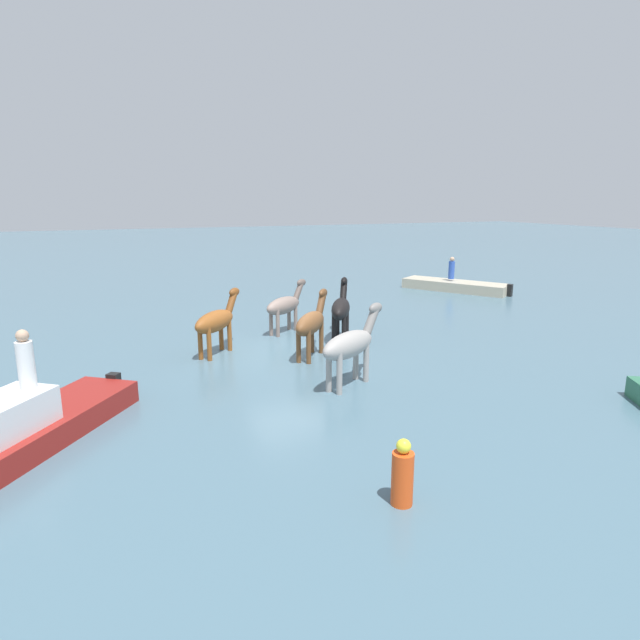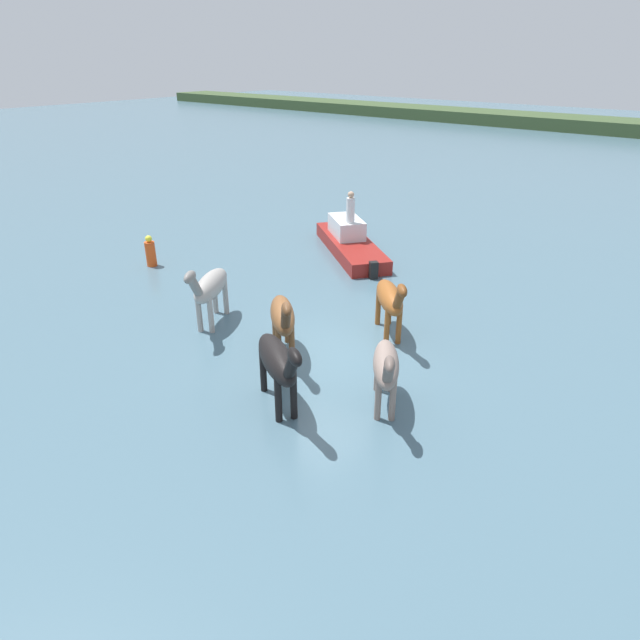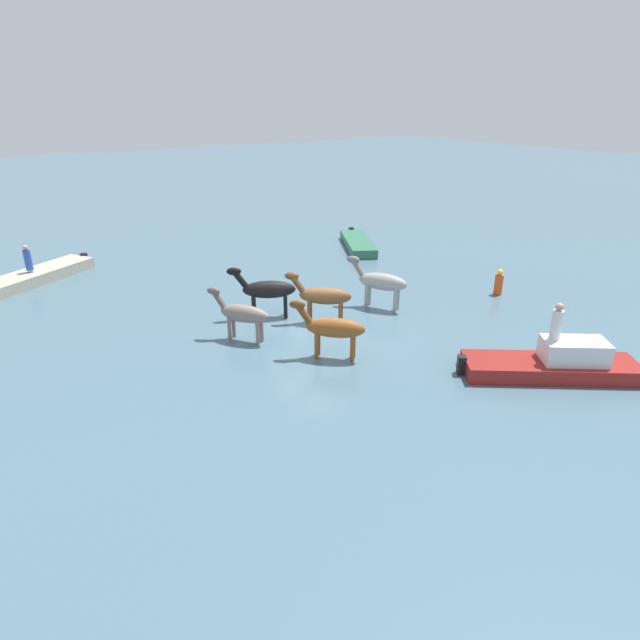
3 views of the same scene
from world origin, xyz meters
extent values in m
plane|color=#476675|center=(0.00, 0.00, 0.00)|extent=(153.10, 153.10, 0.00)
ellipsoid|color=brown|center=(0.63, 2.20, 1.09)|extent=(1.81, 1.81, 0.67)
cylinder|color=brown|center=(1.16, 1.90, 0.55)|extent=(0.15, 0.15, 1.09)
cylinder|color=brown|center=(0.93, 1.67, 0.55)|extent=(0.15, 0.15, 1.09)
cylinder|color=brown|center=(0.32, 2.74, 0.55)|extent=(0.15, 0.15, 1.09)
cylinder|color=brown|center=(0.09, 2.51, 0.55)|extent=(0.15, 0.15, 1.09)
cylinder|color=brown|center=(1.37, 1.47, 1.52)|extent=(0.59, 0.59, 0.73)
ellipsoid|color=brown|center=(1.52, 1.32, 1.82)|extent=(0.54, 0.54, 0.29)
ellipsoid|color=gray|center=(2.43, -0.71, 1.03)|extent=(1.52, 1.85, 0.63)
cylinder|color=gray|center=(2.88, -1.09, 0.52)|extent=(0.14, 0.14, 1.03)
cylinder|color=gray|center=(2.63, -1.26, 0.52)|extent=(0.14, 0.14, 1.03)
cylinder|color=gray|center=(2.24, -0.16, 0.52)|extent=(0.14, 0.14, 1.03)
cylinder|color=gray|center=(1.99, -0.34, 0.52)|extent=(0.14, 0.14, 1.03)
cylinder|color=#63544C|center=(3.00, -1.53, 1.44)|extent=(0.50, 0.59, 0.69)
ellipsoid|color=#63544C|center=(3.11, -1.69, 1.72)|extent=(0.47, 0.54, 0.28)
ellipsoid|color=#9E9993|center=(-3.63, -0.38, 1.14)|extent=(1.54, 2.10, 0.70)
cylinder|color=#9E9993|center=(-3.18, -0.84, 0.57)|extent=(0.15, 0.15, 1.14)
cylinder|color=#9E9993|center=(-3.47, -1.00, 0.57)|extent=(0.15, 0.15, 1.14)
cylinder|color=#9E9993|center=(-3.78, 0.24, 0.57)|extent=(0.15, 0.15, 1.14)
cylinder|color=#9E9993|center=(-4.08, 0.08, 0.57)|extent=(0.15, 0.15, 1.14)
cylinder|color=slate|center=(-3.09, -1.34, 1.59)|extent=(0.52, 0.67, 0.76)
ellipsoid|color=slate|center=(-2.99, -1.53, 1.90)|extent=(0.48, 0.61, 0.30)
ellipsoid|color=black|center=(0.62, -2.18, 1.14)|extent=(2.09, 1.57, 0.70)
cylinder|color=black|center=(1.24, -2.35, 0.57)|extent=(0.15, 0.15, 1.14)
cylinder|color=black|center=(1.07, -2.63, 0.57)|extent=(0.15, 0.15, 1.14)
cylinder|color=black|center=(0.17, -1.72, 0.57)|extent=(0.15, 0.15, 1.14)
cylinder|color=black|center=(0.00, -2.00, 0.57)|extent=(0.15, 0.15, 1.14)
cylinder|color=black|center=(1.56, -2.73, 1.59)|extent=(0.67, 0.53, 0.76)
ellipsoid|color=black|center=(1.75, -2.84, 1.90)|extent=(0.61, 0.49, 0.30)
ellipsoid|color=brown|center=(-0.83, -0.45, 1.10)|extent=(1.87, 1.77, 0.67)
cylinder|color=brown|center=(-0.28, -0.73, 0.55)|extent=(0.15, 0.15, 1.10)
cylinder|color=brown|center=(-0.50, -0.97, 0.55)|extent=(0.15, 0.15, 1.10)
cylinder|color=brown|center=(-1.17, 0.07, 0.55)|extent=(0.15, 0.15, 1.10)
cylinder|color=brown|center=(-1.39, -0.17, 0.55)|extent=(0.15, 0.15, 1.10)
cylinder|color=#50311A|center=(-0.05, -1.15, 1.53)|extent=(0.61, 0.58, 0.73)
ellipsoid|color=#50311A|center=(0.11, -1.29, 1.83)|extent=(0.56, 0.54, 0.29)
cube|color=#B7AD93|center=(7.49, -12.26, 0.18)|extent=(5.59, 4.24, 0.67)
cube|color=black|center=(5.02, -13.76, 0.26)|extent=(0.35, 0.36, 0.72)
cube|color=maroon|center=(-4.18, 6.98, 0.18)|extent=(5.10, 4.35, 0.66)
cube|color=silver|center=(-4.68, 7.36, 0.86)|extent=(2.14, 1.97, 0.70)
cube|color=black|center=(-1.99, 5.33, 0.25)|extent=(0.36, 0.37, 0.71)
cylinder|color=#2D51B2|center=(7.71, -12.13, 1.09)|extent=(0.32, 0.32, 0.95)
sphere|color=tan|center=(7.71, -12.13, 1.69)|extent=(0.24, 0.24, 0.24)
cylinder|color=silver|center=(-4.19, 6.92, 1.68)|extent=(0.32, 0.32, 0.95)
sphere|color=tan|center=(-4.19, 6.92, 2.28)|extent=(0.24, 0.24, 0.24)
cylinder|color=#E54C19|center=(-8.94, 1.24, 0.45)|extent=(0.36, 0.36, 0.90)
sphere|color=yellow|center=(-8.94, 1.24, 1.02)|extent=(0.24, 0.24, 0.24)
camera|label=1|loc=(-15.52, 5.50, 4.86)|focal=29.66mm
camera|label=2|loc=(7.74, -9.38, 7.03)|focal=30.71mm
camera|label=3|loc=(10.08, 15.05, 8.06)|focal=29.98mm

